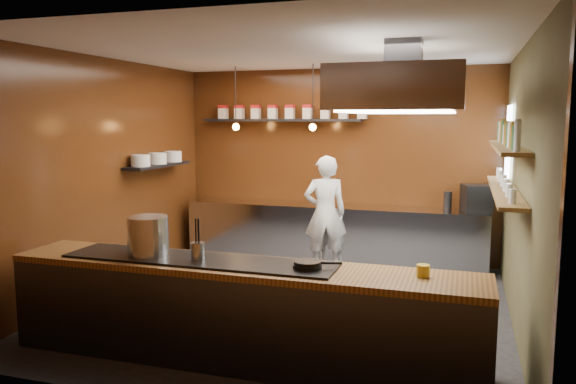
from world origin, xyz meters
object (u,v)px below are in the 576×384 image
at_px(stockpot_small, 148,236).
at_px(chef, 325,213).
at_px(espresso_machine, 477,198).
at_px(stockpot_large, 148,236).
at_px(extractor_hood, 403,90).

relative_size(stockpot_small, chef, 0.20).
height_order(espresso_machine, chef, chef).
height_order(stockpot_small, espresso_machine, espresso_machine).
bearing_deg(espresso_machine, stockpot_large, -143.84).
bearing_deg(extractor_hood, stockpot_small, -153.75).
bearing_deg(stockpot_small, espresso_machine, 50.61).
bearing_deg(stockpot_large, stockpot_small, 122.74).
bearing_deg(espresso_machine, chef, 177.84).
relative_size(extractor_hood, stockpot_small, 5.84).
distance_m(espresso_machine, chef, 2.18).
distance_m(stockpot_small, espresso_machine, 4.85).
distance_m(extractor_hood, chef, 2.98).
relative_size(extractor_hood, espresso_machine, 5.21).
bearing_deg(extractor_hood, espresso_machine, 73.04).
relative_size(extractor_hood, chef, 1.18).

